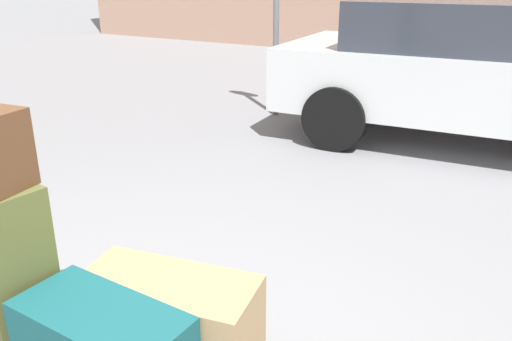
{
  "coord_description": "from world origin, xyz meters",
  "views": [
    {
      "loc": [
        1.32,
        -1.1,
        1.7
      ],
      "look_at": [
        0.0,
        1.2,
        0.69
      ],
      "focal_mm": 37.16,
      "sensor_mm": 36.0,
      "label": 1
    }
  ],
  "objects": [
    {
      "name": "parked_car",
      "position": [
        0.77,
        4.64,
        0.76
      ],
      "size": [
        4.41,
        2.15,
        1.42
      ],
      "color": "silver",
      "rests_on": "ground_plane"
    },
    {
      "name": "suitcase_olive_rear_right",
      "position": [
        -0.35,
        -0.08,
        0.66
      ],
      "size": [
        0.35,
        0.29,
        0.64
      ],
      "primitive_type": "cube",
      "rotation": [
        0.0,
        0.0,
        -0.12
      ],
      "color": "#4C5128",
      "rests_on": "luggage_cart"
    },
    {
      "name": "duffel_bag_tan_center",
      "position": [
        0.21,
        0.17,
        0.49
      ],
      "size": [
        0.7,
        0.42,
        0.3
      ],
      "primitive_type": "cube",
      "rotation": [
        0.0,
        0.0,
        0.18
      ],
      "color": "#9E7F56",
      "rests_on": "luggage_cart"
    }
  ]
}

